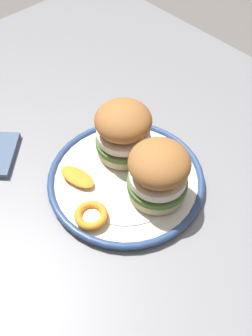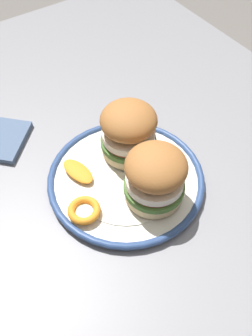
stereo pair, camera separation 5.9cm
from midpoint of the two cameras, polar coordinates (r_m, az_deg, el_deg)
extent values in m
plane|color=slate|center=(1.28, 1.98, -22.36)|extent=(8.00, 8.00, 0.00)
cube|color=gray|center=(0.65, 3.63, -5.24)|extent=(1.36, 0.86, 0.03)
cube|color=gray|center=(1.39, -4.48, 11.30)|extent=(0.06, 0.06, 0.67)
cylinder|color=silver|center=(0.65, -2.57, -2.01)|extent=(0.25, 0.25, 0.01)
torus|color=navy|center=(0.65, -2.58, -1.70)|extent=(0.27, 0.27, 0.01)
cylinder|color=silver|center=(0.65, -2.59, -1.64)|extent=(0.19, 0.19, 0.00)
cylinder|color=beige|center=(0.67, -2.87, 3.08)|extent=(0.09, 0.09, 0.02)
cylinder|color=#477033|center=(0.66, -2.92, 3.88)|extent=(0.10, 0.10, 0.01)
cylinder|color=#BC3828|center=(0.66, -2.95, 4.36)|extent=(0.09, 0.09, 0.01)
cylinder|color=silver|center=(0.65, -2.99, 4.96)|extent=(0.09, 0.09, 0.01)
ellipsoid|color=#A36633|center=(0.63, -3.11, 7.03)|extent=(0.11, 0.11, 0.05)
cylinder|color=beige|center=(0.62, 1.93, -3.19)|extent=(0.09, 0.09, 0.02)
cylinder|color=#477033|center=(0.61, 1.97, -2.43)|extent=(0.10, 0.10, 0.01)
cylinder|color=#BC3828|center=(0.60, 1.99, -1.98)|extent=(0.09, 0.09, 0.01)
cylinder|color=silver|center=(0.59, 2.02, -1.40)|extent=(0.09, 0.09, 0.01)
ellipsoid|color=#A36633|center=(0.56, 2.11, 0.62)|extent=(0.13, 0.13, 0.05)
torus|color=orange|center=(0.60, -8.09, -7.21)|extent=(0.07, 0.07, 0.01)
cylinder|color=#F4E5C6|center=(0.60, -8.04, -7.43)|extent=(0.03, 0.03, 0.00)
ellipsoid|color=orange|center=(0.65, -9.92, -1.49)|extent=(0.07, 0.04, 0.01)
camera|label=1|loc=(0.03, -92.68, -3.37)|focal=40.58mm
camera|label=2|loc=(0.03, 87.32, 3.37)|focal=40.58mm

